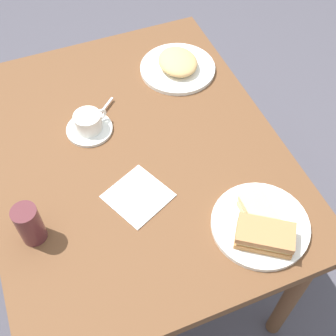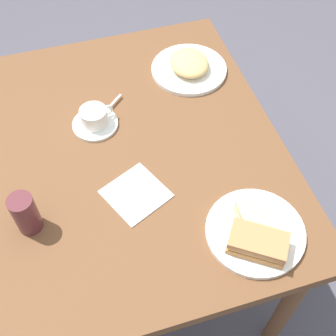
{
  "view_description": "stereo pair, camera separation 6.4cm",
  "coord_description": "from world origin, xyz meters",
  "px_view_note": "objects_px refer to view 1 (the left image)",
  "views": [
    {
      "loc": [
        -0.81,
        0.21,
        1.73
      ],
      "look_at": [
        -0.13,
        -0.06,
        0.75
      ],
      "focal_mm": 47.16,
      "sensor_mm": 36.0,
      "label": 1
    },
    {
      "loc": [
        -0.83,
        0.15,
        1.73
      ],
      "look_at": [
        -0.13,
        -0.06,
        0.75
      ],
      "focal_mm": 47.16,
      "sensor_mm": 36.0,
      "label": 2
    }
  ],
  "objects_px": {
    "sandwich_plate": "(260,225)",
    "spoon": "(102,111)",
    "napkin": "(138,196)",
    "dining_table": "(134,165)",
    "sandwich_front": "(261,217)",
    "coffee_cup": "(88,121)",
    "sandwich_back": "(265,236)",
    "side_plate": "(178,68)",
    "coffee_saucer": "(90,129)",
    "drinking_glass": "(29,224)"
  },
  "relations": [
    {
      "from": "sandwich_plate",
      "to": "spoon",
      "type": "height_order",
      "value": "spoon"
    },
    {
      "from": "spoon",
      "to": "napkin",
      "type": "relative_size",
      "value": 0.53
    },
    {
      "from": "dining_table",
      "to": "spoon",
      "type": "bearing_deg",
      "value": 13.78
    },
    {
      "from": "sandwich_front",
      "to": "coffee_cup",
      "type": "distance_m",
      "value": 0.58
    },
    {
      "from": "dining_table",
      "to": "sandwich_back",
      "type": "height_order",
      "value": "sandwich_back"
    },
    {
      "from": "sandwich_plate",
      "to": "spoon",
      "type": "distance_m",
      "value": 0.6
    },
    {
      "from": "sandwich_front",
      "to": "side_plate",
      "type": "height_order",
      "value": "sandwich_front"
    },
    {
      "from": "napkin",
      "to": "spoon",
      "type": "bearing_deg",
      "value": 0.17
    },
    {
      "from": "sandwich_front",
      "to": "coffee_saucer",
      "type": "bearing_deg",
      "value": 33.58
    },
    {
      "from": "dining_table",
      "to": "napkin",
      "type": "xyz_separation_m",
      "value": [
        -0.17,
        0.04,
        0.08
      ]
    },
    {
      "from": "napkin",
      "to": "side_plate",
      "type": "bearing_deg",
      "value": -34.36
    },
    {
      "from": "sandwich_back",
      "to": "coffee_cup",
      "type": "relative_size",
      "value": 1.53
    },
    {
      "from": "dining_table",
      "to": "sandwich_plate",
      "type": "xyz_separation_m",
      "value": [
        -0.37,
        -0.22,
        0.09
      ]
    },
    {
      "from": "sandwich_plate",
      "to": "sandwich_back",
      "type": "distance_m",
      "value": 0.06
    },
    {
      "from": "sandwich_plate",
      "to": "sandwich_back",
      "type": "xyz_separation_m",
      "value": [
        -0.05,
        0.02,
        0.03
      ]
    },
    {
      "from": "napkin",
      "to": "coffee_cup",
      "type": "bearing_deg",
      "value": 11.06
    },
    {
      "from": "dining_table",
      "to": "drinking_glass",
      "type": "xyz_separation_m",
      "value": [
        -0.18,
        0.33,
        0.14
      ]
    },
    {
      "from": "sandwich_plate",
      "to": "napkin",
      "type": "xyz_separation_m",
      "value": [
        0.21,
        0.26,
        -0.01
      ]
    },
    {
      "from": "sandwich_front",
      "to": "coffee_cup",
      "type": "height_order",
      "value": "coffee_cup"
    },
    {
      "from": "spoon",
      "to": "drinking_glass",
      "type": "relative_size",
      "value": 0.66
    },
    {
      "from": "sandwich_front",
      "to": "sandwich_back",
      "type": "xyz_separation_m",
      "value": [
        -0.05,
        0.02,
        0.0
      ]
    },
    {
      "from": "side_plate",
      "to": "napkin",
      "type": "height_order",
      "value": "side_plate"
    },
    {
      "from": "sandwich_plate",
      "to": "side_plate",
      "type": "bearing_deg",
      "value": -3.08
    },
    {
      "from": "coffee_cup",
      "to": "spoon",
      "type": "bearing_deg",
      "value": -46.55
    },
    {
      "from": "coffee_saucer",
      "to": "drinking_glass",
      "type": "relative_size",
      "value": 1.16
    },
    {
      "from": "sandwich_plate",
      "to": "sandwich_back",
      "type": "height_order",
      "value": "sandwich_back"
    },
    {
      "from": "spoon",
      "to": "side_plate",
      "type": "xyz_separation_m",
      "value": [
        0.1,
        -0.3,
        -0.01
      ]
    },
    {
      "from": "drinking_glass",
      "to": "sandwich_back",
      "type": "bearing_deg",
      "value": -113.81
    },
    {
      "from": "sandwich_plate",
      "to": "spoon",
      "type": "xyz_separation_m",
      "value": [
        0.54,
        0.27,
        0.01
      ]
    },
    {
      "from": "coffee_saucer",
      "to": "side_plate",
      "type": "relative_size",
      "value": 0.55
    },
    {
      "from": "sandwich_back",
      "to": "napkin",
      "type": "relative_size",
      "value": 1.08
    },
    {
      "from": "spoon",
      "to": "napkin",
      "type": "height_order",
      "value": "spoon"
    },
    {
      "from": "sandwich_back",
      "to": "spoon",
      "type": "relative_size",
      "value": 2.02
    },
    {
      "from": "dining_table",
      "to": "coffee_cup",
      "type": "xyz_separation_m",
      "value": [
        0.12,
        0.1,
        0.12
      ]
    },
    {
      "from": "sandwich_front",
      "to": "side_plate",
      "type": "bearing_deg",
      "value": -3.16
    },
    {
      "from": "napkin",
      "to": "coffee_saucer",
      "type": "bearing_deg",
      "value": 11.37
    },
    {
      "from": "coffee_saucer",
      "to": "coffee_cup",
      "type": "xyz_separation_m",
      "value": [
        0.0,
        -0.0,
        0.03
      ]
    },
    {
      "from": "coffee_saucer",
      "to": "napkin",
      "type": "height_order",
      "value": "coffee_saucer"
    },
    {
      "from": "dining_table",
      "to": "sandwich_front",
      "type": "relative_size",
      "value": 7.7
    },
    {
      "from": "spoon",
      "to": "side_plate",
      "type": "relative_size",
      "value": 0.31
    },
    {
      "from": "dining_table",
      "to": "coffee_saucer",
      "type": "distance_m",
      "value": 0.18
    },
    {
      "from": "coffee_cup",
      "to": "drinking_glass",
      "type": "relative_size",
      "value": 0.87
    },
    {
      "from": "sandwich_back",
      "to": "napkin",
      "type": "distance_m",
      "value": 0.35
    },
    {
      "from": "side_plate",
      "to": "napkin",
      "type": "xyz_separation_m",
      "value": [
        -0.44,
        0.3,
        -0.01
      ]
    },
    {
      "from": "drinking_glass",
      "to": "sandwich_plate",
      "type": "bearing_deg",
      "value": -109.0
    },
    {
      "from": "coffee_cup",
      "to": "side_plate",
      "type": "xyz_separation_m",
      "value": [
        0.15,
        -0.35,
        -0.03
      ]
    },
    {
      "from": "dining_table",
      "to": "side_plate",
      "type": "height_order",
      "value": "side_plate"
    },
    {
      "from": "sandwich_plate",
      "to": "coffee_cup",
      "type": "relative_size",
      "value": 2.43
    },
    {
      "from": "spoon",
      "to": "drinking_glass",
      "type": "height_order",
      "value": "drinking_glass"
    },
    {
      "from": "coffee_saucer",
      "to": "napkin",
      "type": "distance_m",
      "value": 0.29
    }
  ]
}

